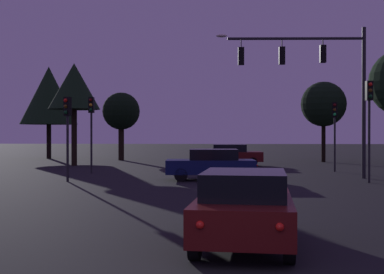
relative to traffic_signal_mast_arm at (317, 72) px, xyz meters
The scene contains 13 objects.
ground_plane 8.74m from the traffic_signal_mast_arm, 139.05° to the left, with size 168.00×168.00×0.00m, color black.
traffic_signal_mast_arm is the anchor object (origin of this frame).
traffic_light_corner_left 12.79m from the traffic_signal_mast_arm, 167.95° to the left, with size 0.31×0.36×4.37m.
traffic_light_corner_right 12.69m from the traffic_signal_mast_arm, 169.12° to the right, with size 0.37×0.39×4.02m.
traffic_light_median 3.65m from the traffic_signal_mast_arm, 49.86° to the right, with size 0.32×0.36×4.71m.
traffic_light_far_side 5.50m from the traffic_signal_mast_arm, 66.90° to the left, with size 0.35×0.38×4.16m.
car_nearside_lane 17.05m from the traffic_signal_mast_arm, 106.19° to the right, with size 2.23×4.12×1.52m.
car_crossing_left 7.22m from the traffic_signal_mast_arm, 166.61° to the right, with size 4.45×2.02×1.52m.
car_far_lane 11.69m from the traffic_signal_mast_arm, 112.46° to the left, with size 4.45×2.09×1.52m.
tree_behind_sign 28.46m from the traffic_signal_mast_arm, 136.14° to the left, with size 5.18×5.18×8.47m.
tree_center_horizon 18.00m from the traffic_signal_mast_arm, 147.98° to the left, with size 3.65×3.65×7.31m.
tree_right_cluster 15.55m from the traffic_signal_mast_arm, 76.99° to the left, with size 3.62×3.62×6.48m.
tree_lot_edge 21.63m from the traffic_signal_mast_arm, 128.01° to the left, with size 3.20×3.20×5.83m.
Camera 1 is at (0.03, -5.91, 2.26)m, focal length 47.18 mm.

